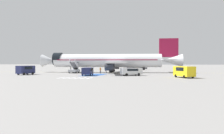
% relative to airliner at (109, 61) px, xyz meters
% --- Properties ---
extents(ground_plane, '(600.00, 600.00, 0.00)m').
position_rel_airliner_xyz_m(ground_plane, '(0.42, 0.91, -3.69)').
color(ground_plane, gray).
extents(apron_leadline_yellow, '(76.93, 7.25, 0.01)m').
position_rel_airliner_xyz_m(apron_leadline_yellow, '(-0.61, -0.06, -3.69)').
color(apron_leadline_yellow, gold).
rests_on(apron_leadline_yellow, ground_plane).
extents(apron_stand_patch_blue, '(4.33, 11.86, 0.01)m').
position_rel_airliner_xyz_m(apron_stand_patch_blue, '(-0.61, -13.69, -3.69)').
color(apron_stand_patch_blue, '#2856A8').
rests_on(apron_stand_patch_blue, ground_plane).
extents(apron_walkway_bar_0, '(0.44, 3.60, 0.01)m').
position_rel_airliner_xyz_m(apron_walkway_bar_0, '(-4.21, -25.28, -3.69)').
color(apron_walkway_bar_0, silver).
rests_on(apron_walkway_bar_0, ground_plane).
extents(apron_walkway_bar_1, '(0.44, 3.60, 0.01)m').
position_rel_airliner_xyz_m(apron_walkway_bar_1, '(-3.01, -25.28, -3.69)').
color(apron_walkway_bar_1, silver).
rests_on(apron_walkway_bar_1, ground_plane).
extents(apron_walkway_bar_2, '(0.44, 3.60, 0.01)m').
position_rel_airliner_xyz_m(apron_walkway_bar_2, '(-1.81, -25.28, -3.69)').
color(apron_walkway_bar_2, silver).
rests_on(apron_walkway_bar_2, ground_plane).
extents(apron_walkway_bar_3, '(0.44, 3.60, 0.01)m').
position_rel_airliner_xyz_m(apron_walkway_bar_3, '(-0.61, -25.28, -3.69)').
color(apron_walkway_bar_3, silver).
rests_on(apron_walkway_bar_3, ground_plane).
extents(apron_walkway_bar_4, '(0.44, 3.60, 0.01)m').
position_rel_airliner_xyz_m(apron_walkway_bar_4, '(0.59, -25.28, -3.69)').
color(apron_walkway_bar_4, silver).
rests_on(apron_walkway_bar_4, ground_plane).
extents(apron_walkway_bar_5, '(0.44, 3.60, 0.01)m').
position_rel_airliner_xyz_m(apron_walkway_bar_5, '(1.79, -25.28, -3.69)').
color(apron_walkway_bar_5, silver).
rests_on(apron_walkway_bar_5, ground_plane).
extents(airliner, '(43.96, 35.71, 10.37)m').
position_rel_airliner_xyz_m(airliner, '(0.00, 0.00, 0.00)').
color(airliner, silver).
rests_on(airliner, ground_plane).
extents(boarding_stairs_forward, '(2.63, 5.38, 4.05)m').
position_rel_airliner_xyz_m(boarding_stairs_forward, '(-9.29, -5.45, -2.70)').
color(boarding_stairs_forward, '#ADB2BA').
rests_on(boarding_stairs_forward, ground_plane).
extents(fuel_tanker, '(9.44, 3.33, 3.31)m').
position_rel_airliner_xyz_m(fuel_tanker, '(5.91, 25.60, -2.03)').
color(fuel_tanker, '#38383D').
rests_on(fuel_tanker, ground_plane).
extents(service_van_0, '(2.50, 4.74, 1.88)m').
position_rel_airliner_xyz_m(service_van_0, '(-1.42, -16.63, -2.55)').
color(service_van_0, '#1E234C').
rests_on(service_van_0, ground_plane).
extents(service_van_1, '(3.10, 4.87, 2.28)m').
position_rel_airliner_xyz_m(service_van_1, '(-17.93, -16.57, -2.33)').
color(service_van_1, '#1E234C').
rests_on(service_van_1, ground_plane).
extents(service_van_2, '(4.06, 5.35, 2.31)m').
position_rel_airliner_xyz_m(service_van_2, '(20.12, -19.96, -2.32)').
color(service_van_2, yellow).
rests_on(service_van_2, ground_plane).
extents(service_van_3, '(5.26, 4.02, 1.81)m').
position_rel_airliner_xyz_m(service_van_3, '(8.82, -15.26, -2.59)').
color(service_van_3, silver).
rests_on(service_van_3, ground_plane).
extents(baggage_cart, '(2.62, 3.00, 0.87)m').
position_rel_airliner_xyz_m(baggage_cart, '(-4.22, -8.05, -3.44)').
color(baggage_cart, gray).
rests_on(baggage_cart, ground_plane).
extents(ground_crew_0, '(0.48, 0.37, 1.74)m').
position_rel_airliner_xyz_m(ground_crew_0, '(-1.24, -5.62, -2.69)').
color(ground_crew_0, '#191E38').
rests_on(ground_crew_0, ground_plane).
extents(ground_crew_1, '(0.25, 0.44, 1.71)m').
position_rel_airliner_xyz_m(ground_crew_1, '(0.13, -4.34, -2.71)').
color(ground_crew_1, '#2D2D33').
rests_on(ground_crew_1, ground_plane).
extents(ground_crew_2, '(0.48, 0.44, 1.66)m').
position_rel_airliner_xyz_m(ground_crew_2, '(5.45, -4.50, -2.74)').
color(ground_crew_2, black).
rests_on(ground_crew_2, ground_plane).
extents(traffic_cone_0, '(0.43, 0.43, 0.48)m').
position_rel_airliner_xyz_m(traffic_cone_0, '(5.57, -10.32, -3.45)').
color(traffic_cone_0, orange).
rests_on(traffic_cone_0, ground_plane).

